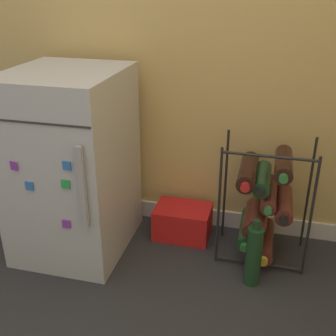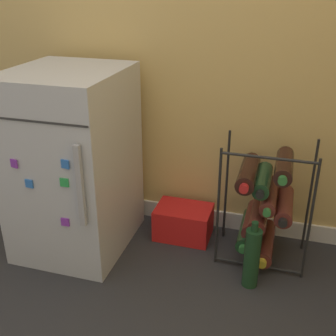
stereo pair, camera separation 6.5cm
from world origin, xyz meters
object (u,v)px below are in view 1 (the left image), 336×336
object	(u,v)px
loose_bottle_floor	(254,256)
soda_box	(183,222)
mini_fridge	(73,164)
wine_rack	(263,203)

from	to	relation	value
loose_bottle_floor	soda_box	bearing A→B (deg)	142.57
mini_fridge	loose_bottle_floor	world-z (taller)	mini_fridge
mini_fridge	soda_box	world-z (taller)	mini_fridge
soda_box	wine_rack	bearing A→B (deg)	-8.91
wine_rack	loose_bottle_floor	world-z (taller)	wine_rack
mini_fridge	loose_bottle_floor	xyz separation A→B (m)	(0.85, -0.10, -0.29)
wine_rack	soda_box	bearing A→B (deg)	171.09
wine_rack	soda_box	size ratio (longest dim) A/B	2.07
wine_rack	loose_bottle_floor	distance (m)	0.26
mini_fridge	loose_bottle_floor	bearing A→B (deg)	-6.55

